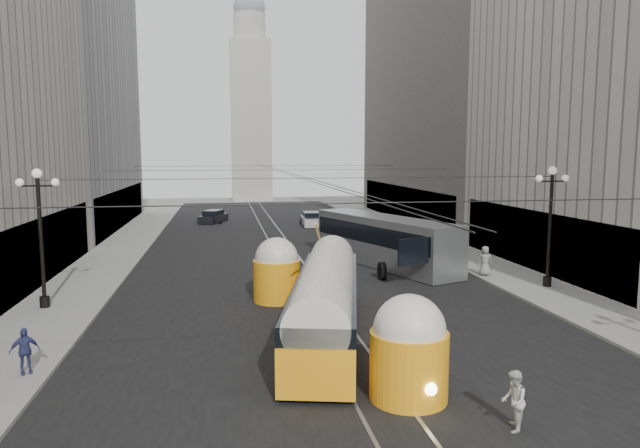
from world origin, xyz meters
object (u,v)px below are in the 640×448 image
object	(u,v)px
pedestrian_crossing_b	(514,401)
pedestrian_sidewalk_left	(24,351)
pedestrian_sidewalk_right	(485,261)
streetcar	(326,299)
city_bus	(384,239)

from	to	relation	value
pedestrian_crossing_b	pedestrian_sidewalk_left	bearing A→B (deg)	-85.63
pedestrian_crossing_b	pedestrian_sidewalk_right	size ratio (longest dim) A/B	0.93
streetcar	pedestrian_crossing_b	world-z (taller)	streetcar
pedestrian_crossing_b	city_bus	bearing A→B (deg)	-159.76
pedestrian_sidewalk_right	pedestrian_sidewalk_left	distance (m)	24.16
streetcar	city_bus	world-z (taller)	streetcar
city_bus	pedestrian_sidewalk_right	size ratio (longest dim) A/B	7.45
city_bus	pedestrian_crossing_b	bearing A→B (deg)	-97.28
streetcar	pedestrian_sidewalk_right	distance (m)	14.28
pedestrian_crossing_b	pedestrian_sidewalk_left	size ratio (longest dim) A/B	1.06
streetcar	city_bus	distance (m)	15.12
city_bus	pedestrian_sidewalk_right	distance (m)	6.68
city_bus	pedestrian_sidewalk_right	world-z (taller)	city_bus
pedestrian_sidewalk_right	pedestrian_sidewalk_left	size ratio (longest dim) A/B	1.14
streetcar	city_bus	bearing A→B (deg)	65.47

